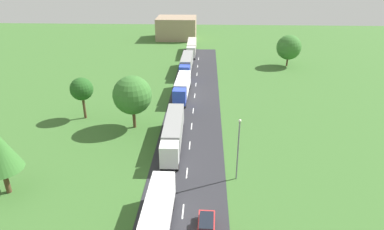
{
  "coord_description": "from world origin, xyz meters",
  "views": [
    {
      "loc": [
        2.29,
        -9.78,
        25.14
      ],
      "look_at": [
        0.05,
        40.64,
        2.03
      ],
      "focal_mm": 31.47,
      "sensor_mm": 36.0,
      "label": 1
    }
  ],
  "objects_px": {
    "lamppost_second": "(238,147)",
    "distant_building": "(177,28)",
    "truck_second": "(173,132)",
    "truck_fifth": "(192,47)",
    "car_second": "(206,226)",
    "tree_elm": "(82,89)",
    "truck_third": "(182,87)",
    "tree_lime": "(289,47)",
    "truck_lead": "(156,221)",
    "truck_fourth": "(187,63)",
    "tree_ash": "(132,95)"
  },
  "relations": [
    {
      "from": "lamppost_second",
      "to": "distant_building",
      "type": "height_order",
      "value": "lamppost_second"
    },
    {
      "from": "truck_second",
      "to": "truck_fifth",
      "type": "height_order",
      "value": "truck_second"
    },
    {
      "from": "truck_fifth",
      "to": "car_second",
      "type": "height_order",
      "value": "truck_fifth"
    },
    {
      "from": "truck_fifth",
      "to": "tree_elm",
      "type": "distance_m",
      "value": 49.0
    },
    {
      "from": "truck_third",
      "to": "truck_second",
      "type": "bearing_deg",
      "value": -89.8
    },
    {
      "from": "tree_elm",
      "to": "distant_building",
      "type": "bearing_deg",
      "value": 81.3
    },
    {
      "from": "lamppost_second",
      "to": "tree_lime",
      "type": "height_order",
      "value": "lamppost_second"
    },
    {
      "from": "distant_building",
      "to": "truck_fifth",
      "type": "bearing_deg",
      "value": -73.81
    },
    {
      "from": "truck_lead",
      "to": "truck_third",
      "type": "bearing_deg",
      "value": 90.28
    },
    {
      "from": "truck_lead",
      "to": "tree_elm",
      "type": "height_order",
      "value": "tree_elm"
    },
    {
      "from": "truck_fourth",
      "to": "tree_lime",
      "type": "xyz_separation_m",
      "value": [
        26.06,
        6.52,
        2.74
      ]
    },
    {
      "from": "truck_fourth",
      "to": "lamppost_second",
      "type": "bearing_deg",
      "value": -78.68
    },
    {
      "from": "truck_lead",
      "to": "lamppost_second",
      "type": "relative_size",
      "value": 1.56
    },
    {
      "from": "truck_fourth",
      "to": "tree_ash",
      "type": "height_order",
      "value": "tree_ash"
    },
    {
      "from": "truck_lead",
      "to": "truck_second",
      "type": "height_order",
      "value": "truck_second"
    },
    {
      "from": "truck_third",
      "to": "distant_building",
      "type": "relative_size",
      "value": 0.94
    },
    {
      "from": "tree_lime",
      "to": "truck_second",
      "type": "bearing_deg",
      "value": -121.01
    },
    {
      "from": "truck_third",
      "to": "car_second",
      "type": "height_order",
      "value": "truck_third"
    },
    {
      "from": "car_second",
      "to": "tree_ash",
      "type": "relative_size",
      "value": 0.52
    },
    {
      "from": "tree_ash",
      "to": "distant_building",
      "type": "height_order",
      "value": "tree_ash"
    },
    {
      "from": "truck_lead",
      "to": "tree_elm",
      "type": "relative_size",
      "value": 1.76
    },
    {
      "from": "truck_second",
      "to": "car_second",
      "type": "xyz_separation_m",
      "value": [
        5.02,
        -17.75,
        -1.39
      ]
    },
    {
      "from": "tree_lime",
      "to": "truck_third",
      "type": "bearing_deg",
      "value": -138.36
    },
    {
      "from": "car_second",
      "to": "tree_lime",
      "type": "distance_m",
      "value": 64.43
    },
    {
      "from": "truck_fourth",
      "to": "truck_third",
      "type": "bearing_deg",
      "value": -89.62
    },
    {
      "from": "truck_third",
      "to": "tree_lime",
      "type": "distance_m",
      "value": 34.85
    },
    {
      "from": "truck_third",
      "to": "tree_ash",
      "type": "distance_m",
      "value": 16.31
    },
    {
      "from": "truck_second",
      "to": "lamppost_second",
      "type": "bearing_deg",
      "value": -43.1
    },
    {
      "from": "truck_fourth",
      "to": "car_second",
      "type": "xyz_separation_m",
      "value": [
        5.2,
        -54.29,
        -1.4
      ]
    },
    {
      "from": "tree_lime",
      "to": "truck_lead",
      "type": "bearing_deg",
      "value": -112.62
    },
    {
      "from": "truck_second",
      "to": "lamppost_second",
      "type": "distance_m",
      "value": 12.27
    },
    {
      "from": "truck_third",
      "to": "tree_lime",
      "type": "relative_size",
      "value": 1.57
    },
    {
      "from": "truck_third",
      "to": "truck_fourth",
      "type": "distance_m",
      "value": 16.56
    },
    {
      "from": "truck_second",
      "to": "truck_fifth",
      "type": "relative_size",
      "value": 1.02
    },
    {
      "from": "truck_fourth",
      "to": "distant_building",
      "type": "xyz_separation_m",
      "value": [
        -5.86,
        40.06,
        1.47
      ]
    },
    {
      "from": "truck_second",
      "to": "tree_elm",
      "type": "relative_size",
      "value": 1.97
    },
    {
      "from": "truck_fifth",
      "to": "lamppost_second",
      "type": "relative_size",
      "value": 1.72
    },
    {
      "from": "car_second",
      "to": "distant_building",
      "type": "xyz_separation_m",
      "value": [
        -11.06,
        94.35,
        2.87
      ]
    },
    {
      "from": "lamppost_second",
      "to": "tree_ash",
      "type": "distance_m",
      "value": 21.05
    },
    {
      "from": "tree_elm",
      "to": "tree_ash",
      "type": "height_order",
      "value": "tree_ash"
    },
    {
      "from": "truck_second",
      "to": "distant_building",
      "type": "distance_m",
      "value": 76.86
    },
    {
      "from": "truck_lead",
      "to": "tree_ash",
      "type": "xyz_separation_m",
      "value": [
        -7.12,
        24.44,
        3.55
      ]
    },
    {
      "from": "truck_second",
      "to": "tree_elm",
      "type": "height_order",
      "value": "tree_elm"
    },
    {
      "from": "truck_lead",
      "to": "car_second",
      "type": "height_order",
      "value": "truck_lead"
    },
    {
      "from": "truck_second",
      "to": "tree_elm",
      "type": "bearing_deg",
      "value": 151.48
    },
    {
      "from": "tree_ash",
      "to": "tree_lime",
      "type": "height_order",
      "value": "tree_ash"
    },
    {
      "from": "truck_fourth",
      "to": "tree_ash",
      "type": "relative_size",
      "value": 1.64
    },
    {
      "from": "truck_third",
      "to": "tree_elm",
      "type": "relative_size",
      "value": 1.74
    },
    {
      "from": "truck_lead",
      "to": "truck_fourth",
      "type": "relative_size",
      "value": 0.89
    },
    {
      "from": "tree_lime",
      "to": "truck_fourth",
      "type": "bearing_deg",
      "value": -165.95
    }
  ]
}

